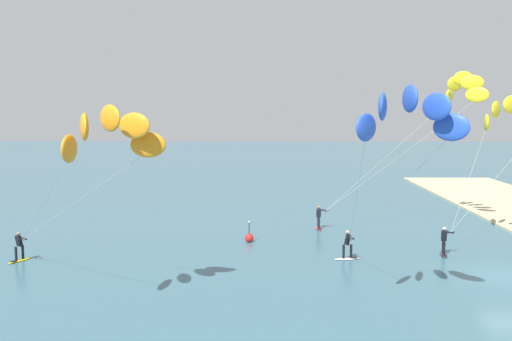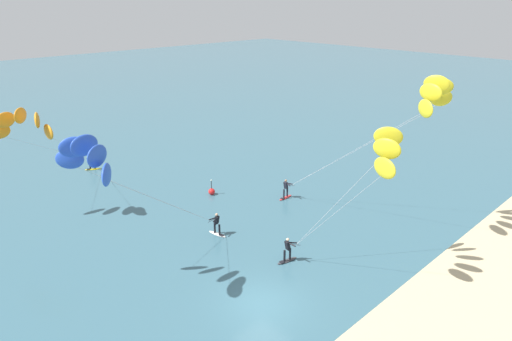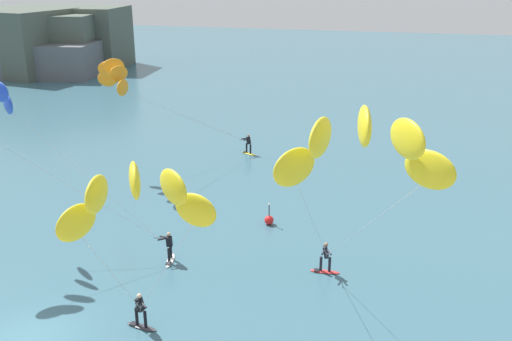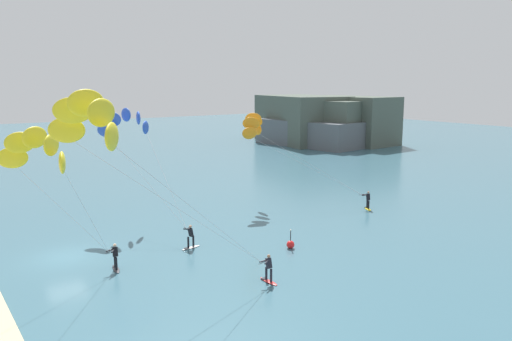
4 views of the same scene
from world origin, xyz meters
name	(u,v)px [view 2 (image 2 of 4)]	position (x,y,z in m)	size (l,w,h in m)	color
ground_plane	(262,305)	(0.00, 0.00, 0.00)	(240.00, 240.00, 0.00)	#386070
kitesurfer_nearshore	(382,153)	(6.65, -2.47, 7.83)	(5.69, 6.60, 9.32)	#333338
kitesurfer_mid_water	(426,99)	(13.18, -1.49, 9.64)	(5.41, 11.89, 11.23)	red
kitesurfer_far_out	(94,161)	(-5.35, 6.80, 7.94)	(10.09, 4.68, 9.43)	white
kitesurfer_downwind	(26,126)	(-4.78, 19.02, 7.20)	(10.35, 10.03, 8.66)	yellow
marker_buoy	(212,191)	(7.15, 13.42, 0.30)	(0.56, 0.56, 1.38)	red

